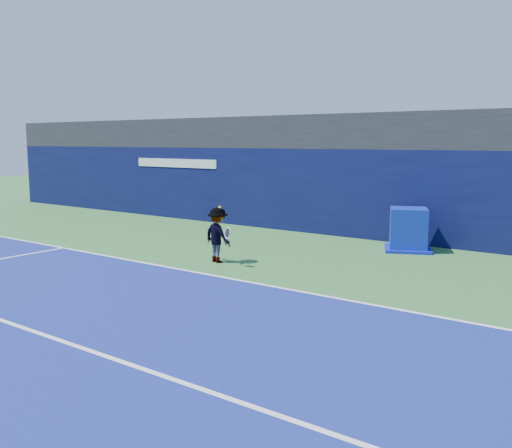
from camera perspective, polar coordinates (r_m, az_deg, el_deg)
The scene contains 7 objects.
ground at distance 12.87m, azimuth -16.84°, elevation -6.83°, with size 80.00×80.00×0.00m, color #347133.
baseline at distance 14.79m, azimuth -7.48°, elevation -4.54°, with size 24.00×0.10×0.01m, color white.
stadium_band at distance 21.36m, azimuth 8.56°, elevation 9.09°, with size 36.00×3.00×1.20m, color black.
back_wall_assembly at distance 20.56m, azimuth 7.11°, elevation 3.29°, with size 36.00×1.03×3.00m.
equipment_cart at distance 17.78m, azimuth 14.98°, elevation -0.69°, with size 1.78×1.78×1.28m.
tennis_player at distance 15.51m, azimuth -3.84°, elevation -1.11°, with size 1.26×0.75×1.49m.
tennis_ball at distance 17.65m, azimuth -3.64°, elevation 1.68°, with size 0.08×0.08×0.08m.
Camera 1 is at (10.04, -7.35, 3.29)m, focal length 40.00 mm.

